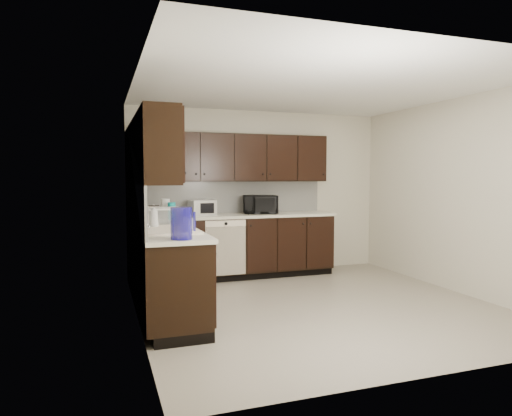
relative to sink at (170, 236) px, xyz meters
The scene contains 20 objects.
floor 1.90m from the sink, ahead, with size 4.00×4.00×0.00m, color gray.
ceiling 2.33m from the sink, ahead, with size 4.00×4.00×0.00m, color white.
wall_back 2.65m from the sink, 50.13° to the left, with size 4.00×0.02×2.50m, color beige.
wall_left 0.49m from the sink, behind, with size 0.02×4.00×2.50m, color beige.
wall_right 3.70m from the sink, ahead, with size 0.02×4.00×2.50m, color beige.
wall_front 2.63m from the sink, 49.77° to the right, with size 4.00×0.02×2.50m, color beige.
lower_cabinets 1.39m from the sink, 58.99° to the left, with size 3.00×2.80×0.90m.
countertop 1.31m from the sink, 59.01° to the left, with size 3.03×2.83×0.04m.
backsplash 1.44m from the sink, 70.83° to the left, with size 3.00×2.80×0.48m.
upper_cabinets 1.61m from the sink, 64.56° to the left, with size 3.00×2.80×0.70m.
dishwasher 1.76m from the sink, 55.40° to the left, with size 0.58×0.04×0.78m.
sink is the anchor object (origin of this frame).
microwave 2.35m from the sink, 46.97° to the left, with size 0.49×0.33×0.27m, color black.
soap_bottle_a 0.31m from the sink, 47.25° to the right, with size 0.08×0.08×0.18m, color gray.
soap_bottle_b 0.36m from the sink, 114.61° to the left, with size 0.10×0.10×0.26m, color gray.
toaster_oven 1.85m from the sink, 67.29° to the left, with size 0.35×0.26×0.22m, color silver.
storage_bin 0.64m from the sink, 92.02° to the left, with size 0.47×0.35×0.19m, color silver.
blue_pitcher 0.72m from the sink, 89.46° to the right, with size 0.19×0.19×0.28m, color navy.
teal_tumbler 1.21m from the sink, 80.37° to the left, with size 0.10×0.10×0.22m, color #0D8D92.
paper_towel_roll 1.36m from the sink, 83.99° to the left, with size 0.12×0.12×0.26m, color silver.
Camera 1 is at (-2.35, -4.70, 1.50)m, focal length 32.00 mm.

